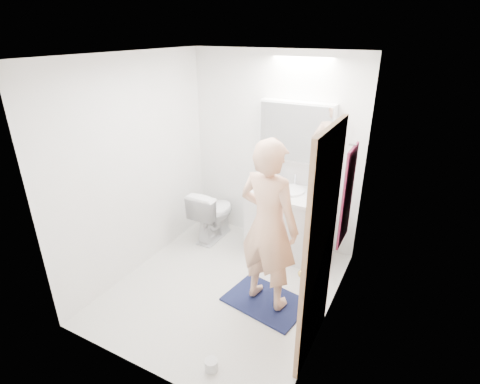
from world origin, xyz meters
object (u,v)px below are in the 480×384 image
Objects in this scene: person at (268,226)px; toilet_paper_roll at (211,365)px; medicine_cabinet at (296,132)px; toothbrush_cup at (312,188)px; vanity_cabinet at (286,224)px; soap_bottle_b at (277,178)px; soap_bottle_a at (268,175)px; toilet at (213,213)px.

toilet_paper_roll is at bearing 96.39° from person.
medicine_cabinet is 0.68m from toothbrush_cup.
person is at bearing -79.89° from vanity_cabinet.
person is 1.24m from soap_bottle_b.
soap_bottle_a is (-0.32, -0.06, -0.57)m from medicine_cabinet.
medicine_cabinet is at bearing 8.34° from soap_bottle_b.
person reaches higher than toothbrush_cup.
vanity_cabinet is 0.66m from soap_bottle_a.
person is 16.25× the size of toothbrush_cup.
toilet_paper_roll is at bearing -93.11° from toothbrush_cup.
medicine_cabinet reaches higher than soap_bottle_b.
person is (0.18, -0.99, 0.51)m from vanity_cabinet.
medicine_cabinet is 8.00× the size of toilet_paper_roll.
person is at bearing -65.75° from soap_bottle_a.
toilet is 0.99m from soap_bottle_b.
medicine_cabinet is at bearing 95.64° from vanity_cabinet.
vanity_cabinet is at bearing -172.52° from toilet.
soap_bottle_a is at bearing -164.92° from soap_bottle_b.
vanity_cabinet is 4.00× the size of soap_bottle_a.
toilet is (-0.99, -0.11, -0.04)m from vanity_cabinet.
toilet is at bearing -173.40° from vanity_cabinet.
person is at bearing 86.49° from toilet_paper_roll.
vanity_cabinet is 1.99m from toilet_paper_roll.
person is (1.17, -0.87, 0.55)m from toilet.
toothbrush_cup is (1.23, 0.27, 0.51)m from toilet.
toothbrush_cup is (0.25, -0.05, -0.63)m from medicine_cabinet.
medicine_cabinet reaches higher than toilet_paper_roll.
toothbrush_cup reaches higher than vanity_cabinet.
soap_bottle_a reaches higher than soap_bottle_b.
soap_bottle_b reaches higher than toothbrush_cup.
soap_bottle_b is 1.38× the size of toilet_paper_roll.
toilet_paper_roll is (-0.12, -2.12, -0.82)m from toothbrush_cup.
person is 1.29m from toilet_paper_roll.
medicine_cabinet is at bearing -70.77° from person.
medicine_cabinet reaches higher than vanity_cabinet.
toilet is (-0.97, -0.32, -1.15)m from medicine_cabinet.
soap_bottle_a is 2.05× the size of toilet_paper_roll.
medicine_cabinet is 1.24× the size of toilet.
toothbrush_cup is at bearing -82.88° from person.
soap_bottle_a is at bearing -178.99° from toothbrush_cup.
toilet is 4.66× the size of soap_bottle_b.
toilet is at bearing -158.99° from soap_bottle_b.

